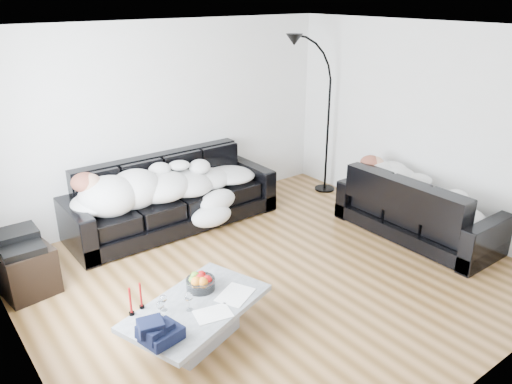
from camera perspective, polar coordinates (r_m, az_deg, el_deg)
ground at (r=5.60m, az=1.88°, el=-9.49°), size 5.00×5.00×0.00m
wall_back at (r=6.86m, az=-10.01°, el=8.00°), size 5.00×0.02×2.60m
wall_left at (r=4.07m, az=-26.47°, el=-4.08°), size 0.02×4.50×2.60m
wall_right at (r=6.84m, az=18.64°, el=7.14°), size 0.02×4.50×2.60m
ceiling at (r=4.78m, az=2.29°, el=18.09°), size 5.00×5.00×0.00m
sofa_back at (r=6.64m, az=-9.52°, el=-0.17°), size 2.76×0.96×0.90m
sofa_right at (r=6.61m, az=18.05°, el=-1.51°), size 0.87×2.03×0.82m
sleeper_back at (r=6.52m, az=-9.43°, el=1.34°), size 2.34×0.81×0.47m
sleeper_right at (r=6.52m, az=18.28°, el=0.28°), size 0.73×1.74×0.42m
teal_cushion at (r=6.79m, az=13.80°, el=2.42°), size 0.42×0.38×0.20m
coffee_table at (r=4.62m, az=-6.69°, el=-14.59°), size 1.45×1.11×0.37m
fruit_bowl at (r=4.68m, az=-6.36°, el=-10.07°), size 0.34×0.34×0.16m
wine_glass_a at (r=4.44m, az=-10.52°, el=-12.34°), size 0.07×0.07×0.15m
wine_glass_b at (r=4.37m, az=-10.85°, el=-13.04°), size 0.08×0.08×0.15m
wine_glass_c at (r=4.41m, az=-7.69°, el=-12.27°), size 0.08×0.08×0.17m
candle_left at (r=4.42m, az=-14.16°, el=-12.06°), size 0.05×0.05×0.26m
candle_right at (r=4.48m, az=-13.03°, el=-11.49°), size 0.05×0.05×0.25m
newspaper_a at (r=4.60m, az=-2.39°, el=-11.62°), size 0.42×0.38×0.01m
newspaper_b at (r=4.38m, az=-4.94°, el=-13.66°), size 0.35×0.28×0.01m
navy_jacket at (r=4.04m, az=-11.31°, el=-14.90°), size 0.34×0.30×0.16m
shoes at (r=6.66m, az=16.08°, el=-4.52°), size 0.49×0.43×0.09m
av_cabinet at (r=5.80m, az=-25.14°, el=-7.75°), size 0.59×0.79×0.50m
stereo at (r=5.66m, az=-25.65°, el=-4.96°), size 0.44×0.34×0.13m
floor_lamp at (r=7.65m, az=8.23°, el=7.66°), size 0.83×0.60×2.11m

